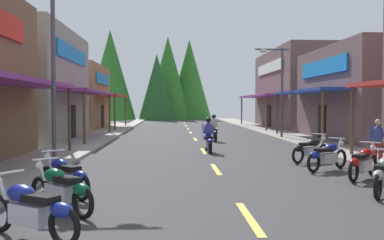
{
  "coord_description": "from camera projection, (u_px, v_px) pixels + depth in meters",
  "views": [
    {
      "loc": [
        -1.46,
        -0.05,
        2.14
      ],
      "look_at": [
        -0.22,
        25.56,
        1.2
      ],
      "focal_mm": 40.01,
      "sensor_mm": 36.0,
      "label": 1
    }
  ],
  "objects": [
    {
      "name": "ground",
      "position": [
        198.0,
        145.0,
        23.19
      ],
      "size": [
        9.89,
        76.06,
        0.1
      ],
      "primitive_type": "cube",
      "color": "#38383A"
    },
    {
      "name": "sidewalk_left",
      "position": [
        83.0,
        143.0,
        22.88
      ],
      "size": [
        2.53,
        76.06,
        0.12
      ],
      "primitive_type": "cube",
      "color": "#9E9991",
      "rests_on": "ground"
    },
    {
      "name": "sidewalk_right",
      "position": [
        311.0,
        142.0,
        23.48
      ],
      "size": [
        2.53,
        76.06,
        0.12
      ],
      "primitive_type": "cube",
      "color": "gray",
      "rests_on": "ground"
    },
    {
      "name": "centerline_dashes",
      "position": [
        196.0,
        140.0,
        25.54
      ],
      "size": [
        0.16,
        48.25,
        0.01
      ],
      "color": "#E0C64C",
      "rests_on": "ground"
    },
    {
      "name": "storefront_left_middle",
      "position": [
        14.0,
        85.0,
        25.82
      ],
      "size": [
        8.84,
        10.38,
        6.64
      ],
      "color": "gray",
      "rests_on": "ground"
    },
    {
      "name": "storefront_left_far",
      "position": [
        65.0,
        97.0,
        37.05
      ],
      "size": [
        8.26,
        9.23,
        5.52
      ],
      "color": "olive",
      "rests_on": "ground"
    },
    {
      "name": "storefront_right_far",
      "position": [
        302.0,
        90.0,
        38.93
      ],
      "size": [
        7.87,
        13.4,
        6.98
      ],
      "color": "brown",
      "rests_on": "ground"
    },
    {
      "name": "streetlamp_left",
      "position": [
        62.0,
        38.0,
        14.07
      ],
      "size": [
        2.08,
        0.3,
        6.74
      ],
      "color": "#474C51",
      "rests_on": "ground"
    },
    {
      "name": "streetlamp_right",
      "position": [
        277.0,
        79.0,
        26.22
      ],
      "size": [
        2.08,
        0.3,
        5.6
      ],
      "color": "#474C51",
      "rests_on": "ground"
    },
    {
      "name": "motorcycle_parked_right_2",
      "position": [
        384.0,
        174.0,
        10.12
      ],
      "size": [
        1.35,
        1.78,
        1.04
      ],
      "rotation": [
        0.0,
        0.0,
        0.94
      ],
      "color": "black",
      "rests_on": "ground"
    },
    {
      "name": "motorcycle_parked_right_3",
      "position": [
        363.0,
        162.0,
        12.18
      ],
      "size": [
        1.56,
        1.61,
        1.04
      ],
      "rotation": [
        0.0,
        0.0,
        0.8
      ],
      "color": "black",
      "rests_on": "ground"
    },
    {
      "name": "motorcycle_parked_right_4",
      "position": [
        327.0,
        155.0,
        13.78
      ],
      "size": [
        1.79,
        1.34,
        1.04
      ],
      "rotation": [
        0.0,
        0.0,
        0.63
      ],
      "color": "black",
      "rests_on": "ground"
    },
    {
      "name": "motorcycle_parked_right_5",
      "position": [
        311.0,
        149.0,
        15.77
      ],
      "size": [
        1.81,
        1.31,
        1.04
      ],
      "rotation": [
        0.0,
        0.0,
        0.61
      ],
      "color": "black",
      "rests_on": "ground"
    },
    {
      "name": "motorcycle_parked_left_0",
      "position": [
        31.0,
        209.0,
        6.73
      ],
      "size": [
        1.86,
        1.23,
        1.04
      ],
      "rotation": [
        0.0,
        0.0,
        2.57
      ],
      "color": "black",
      "rests_on": "ground"
    },
    {
      "name": "motorcycle_parked_left_1",
      "position": [
        61.0,
        188.0,
        8.4
      ],
      "size": [
        1.63,
        1.54,
        1.04
      ],
      "rotation": [
        0.0,
        0.0,
        2.39
      ],
      "color": "black",
      "rests_on": "ground"
    },
    {
      "name": "motorcycle_parked_left_2",
      "position": [
        64.0,
        175.0,
        9.91
      ],
      "size": [
        1.55,
        1.62,
        1.04
      ],
      "rotation": [
        0.0,
        0.0,
        2.33
      ],
      "color": "black",
      "rests_on": "ground"
    },
    {
      "name": "rider_cruising_lead",
      "position": [
        208.0,
        138.0,
        18.96
      ],
      "size": [
        0.6,
        2.14,
        1.57
      ],
      "rotation": [
        0.0,
        0.0,
        1.6
      ],
      "color": "black",
      "rests_on": "ground"
    },
    {
      "name": "rider_cruising_trailing",
      "position": [
        214.0,
        130.0,
        24.62
      ],
      "size": [
        0.6,
        2.14,
        1.57
      ],
      "rotation": [
        0.0,
        0.0,
        1.63
      ],
      "color": "black",
      "rests_on": "ground"
    },
    {
      "name": "pedestrian_by_shop",
      "position": [
        378.0,
        139.0,
        14.89
      ],
      "size": [
        0.5,
        0.41,
        1.63
      ],
      "rotation": [
        0.0,
        0.0,
        1.01
      ],
      "color": "maroon",
      "rests_on": "ground"
    },
    {
      "name": "treeline_backdrop",
      "position": [
        156.0,
        79.0,
        60.56
      ],
      "size": [
        17.59,
        12.23,
        12.19
      ],
      "color": "#286A23",
      "rests_on": "ground"
    }
  ]
}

